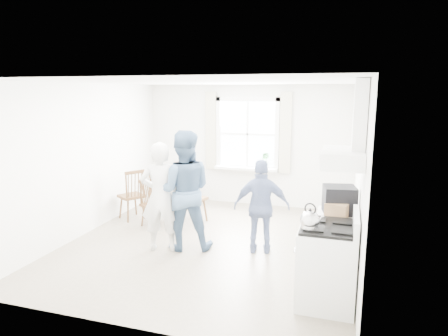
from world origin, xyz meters
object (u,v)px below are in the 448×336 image
windsor_chair_b (190,192)px  person_right (262,207)px  person_left (161,197)px  person_mid (184,190)px  windsor_chair_c (134,189)px  windsor_chair_a (161,194)px  stereo_stack (339,200)px  low_cabinet (335,245)px  gas_stove (327,264)px

windsor_chair_b → person_right: person_right is taller
person_left → person_mid: bearing=-162.6°
windsor_chair_c → person_right: person_right is taller
windsor_chair_a → person_left: bearing=-64.0°
windsor_chair_b → person_mid: person_mid is taller
windsor_chair_a → person_mid: bearing=-48.1°
stereo_stack → person_left: size_ratio=0.27×
low_cabinet → person_left: size_ratio=0.52×
windsor_chair_a → windsor_chair_c: windsor_chair_c is taller
gas_stove → windsor_chair_c: 4.27m
windsor_chair_c → windsor_chair_b: bearing=5.2°
gas_stove → person_left: (-2.55, 0.88, 0.37)m
low_cabinet → windsor_chair_c: bearing=160.0°
stereo_stack → windsor_chair_b: (-2.69, 1.49, -0.46)m
low_cabinet → windsor_chair_c: size_ratio=0.90×
gas_stove → windsor_chair_a: (-3.11, 2.03, 0.10)m
person_mid → gas_stove: bearing=135.5°
gas_stove → person_mid: (-2.25, 1.06, 0.46)m
gas_stove → stereo_stack: bearing=82.8°
low_cabinet → windsor_chair_c: (-3.79, 1.38, 0.16)m
low_cabinet → stereo_stack: stereo_stack is taller
stereo_stack → windsor_chair_a: stereo_stack is taller
gas_stove → person_right: person_right is taller
windsor_chair_a → low_cabinet: bearing=-22.7°
low_cabinet → windsor_chair_c: 4.04m
windsor_chair_a → person_mid: person_mid is taller
person_left → windsor_chair_a: bearing=-78.4°
stereo_stack → person_mid: 2.37m
person_mid → stereo_stack: bearing=152.0°
windsor_chair_a → windsor_chair_b: bearing=16.8°
stereo_stack → windsor_chair_b: size_ratio=0.46×
gas_stove → windsor_chair_c: bearing=150.8°
windsor_chair_a → person_mid: (0.87, -0.96, 0.36)m
low_cabinet → stereo_stack: (0.02, -0.00, 0.63)m
low_cabinet → windsor_chair_b: windsor_chair_b is taller
person_mid → windsor_chair_b: bearing=-91.8°
person_right → person_left: bearing=3.5°
windsor_chair_c → person_left: size_ratio=0.58×
gas_stove → windsor_chair_a: 3.72m
windsor_chair_a → person_mid: 1.34m
gas_stove → person_mid: size_ratio=0.60×
stereo_stack → windsor_chair_a: (-3.20, 1.33, -0.50)m
windsor_chair_b → person_mid: 1.22m
person_left → person_mid: (0.30, 0.19, 0.08)m
low_cabinet → windsor_chair_b: (-2.67, 1.48, 0.16)m
stereo_stack → gas_stove: bearing=-97.2°
gas_stove → windsor_chair_a: bearing=146.9°
low_cabinet → windsor_chair_a: (-3.18, 1.33, 0.13)m
low_cabinet → person_right: person_right is taller
stereo_stack → windsor_chair_c: bearing=160.0°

